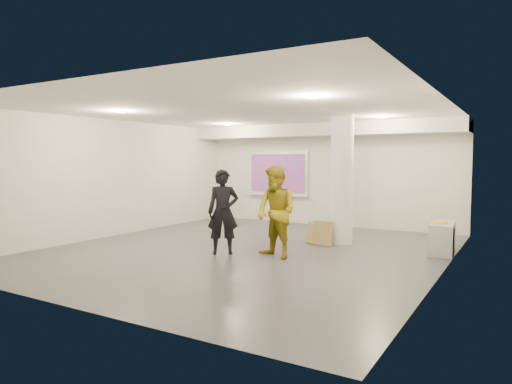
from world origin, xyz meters
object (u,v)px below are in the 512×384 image
Objects in this scene: woman at (223,212)px; man at (276,212)px; column at (342,180)px; projection_screen at (278,174)px; credenza at (442,238)px.

woman is 0.96× the size of man.
column is 4.08m from projection_screen.
column is 1.63× the size of man.
projection_screen reaches higher than woman.
projection_screen is 6.06m from credenza.
projection_screen is 1.90× the size of credenza.
column reaches higher than man.
column is 1.70× the size of woman.
woman is at bearing -151.79° from man.
projection_screen reaches higher than credenza.
woman is (-3.95, -2.38, 0.56)m from credenza.
projection_screen is at bearing 139.44° from column.
column is 2.51m from credenza.
projection_screen is at bearing 135.66° from man.
man is (2.52, -4.81, -0.61)m from projection_screen.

